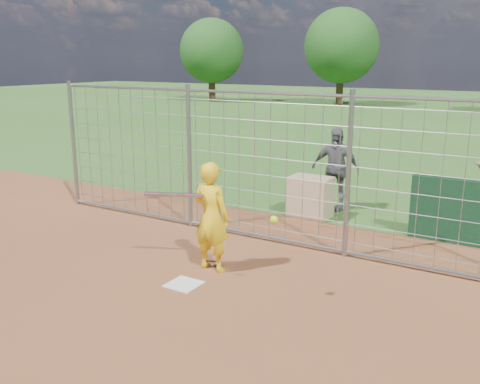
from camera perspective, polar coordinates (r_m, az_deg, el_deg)
The scene contains 7 objects.
ground at distance 7.67m, azimuth -5.09°, elevation -9.34°, with size 100.00×100.00×0.00m, color #2D591E.
home_plate at distance 7.52m, azimuth -6.01°, elevation -9.77°, with size 0.43×0.43×0.02m, color silver.
batter at distance 7.74m, azimuth -3.07°, elevation -2.66°, with size 0.59×0.39×1.63m, color yellow.
bystander_b at distance 11.05m, azimuth 10.11°, elevation 2.45°, with size 1.00×0.42×1.71m, color #59595E.
equipment_bin at distance 10.56m, azimuth 7.51°, elevation -0.52°, with size 0.80×0.55×0.80m, color tan.
equipment_in_play at distance 7.38m, azimuth -4.79°, elevation -0.88°, with size 2.20×0.49×0.12m.
backstop_fence at distance 8.90m, azimuth 2.36°, elevation 2.53°, with size 9.08×0.08×2.60m.
Camera 1 is at (4.21, -5.64, 3.04)m, focal length 40.00 mm.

